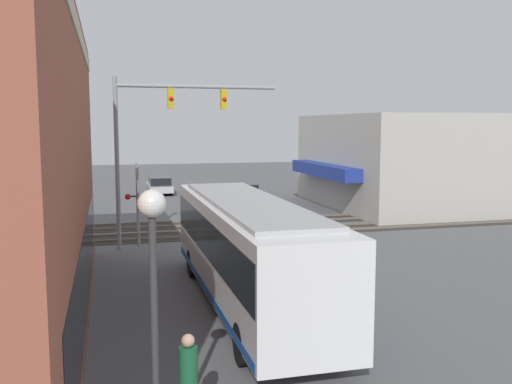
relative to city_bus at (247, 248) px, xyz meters
name	(u,v)px	position (x,y,z in m)	size (l,w,h in m)	color
ground_plane	(281,259)	(5.56, -2.80, -1.82)	(120.00, 120.00, 0.00)	#565659
shop_building	(392,161)	(18.49, -14.68, 1.28)	(13.72, 10.04, 6.23)	#B2ADA3
city_bus	(247,248)	(0.00, 0.00, 0.00)	(12.03, 2.59, 3.30)	white
traffic_signal_gantry	(160,126)	(9.34, 1.72, 3.70)	(0.42, 7.35, 7.67)	gray
crossing_signal	(138,196)	(9.87, 2.76, 0.47)	(1.41, 1.18, 3.81)	gray
streetlamp	(154,306)	(-7.84, 3.42, 0.91)	(0.44, 0.44, 4.57)	#38383A
rail_track_near	(247,233)	(11.56, -2.80, -1.80)	(2.60, 60.00, 0.15)	#332D28
rail_track_far	(233,222)	(14.76, -2.80, -1.80)	(2.60, 60.00, 0.15)	#332D28
parked_car_white	(225,207)	(16.17, -2.60, -1.11)	(4.52, 1.82, 1.54)	silver
parked_car_black	(243,193)	(23.37, -5.40, -1.18)	(4.61, 1.82, 1.37)	black
parked_car_silver	(160,186)	(29.92, 0.00, -1.18)	(4.63, 1.82, 1.37)	#B7B7BC
pedestrian_near_bus	(291,264)	(1.21, -1.82, -0.92)	(0.34, 0.34, 1.76)	black
pedestrian_by_lamp	(189,382)	(-6.84, 2.76, -0.87)	(0.34, 0.34, 1.85)	#2D3351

